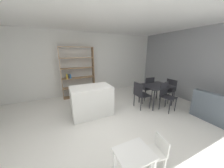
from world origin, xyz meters
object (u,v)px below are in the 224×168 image
object	(u,v)px
child_table	(134,157)
dining_chair_window_side	(169,88)
dining_chair_far	(148,87)
child_chair_right	(156,151)
open_bookshelf	(77,73)
dining_chair_island_side	(140,93)
kitchen_island	(92,101)
dining_table	(156,87)
dining_chair_near	(166,94)

from	to	relation	value
child_table	dining_chair_window_side	world-z (taller)	dining_chair_window_side
dining_chair_window_side	dining_chair_far	xyz separation A→B (m)	(-0.73, 0.43, 0.04)
child_chair_right	dining_chair_window_side	xyz separation A→B (m)	(2.56, 1.85, 0.20)
child_chair_right	dining_chair_window_side	world-z (taller)	dining_chair_window_side
open_bookshelf	dining_chair_island_side	xyz separation A→B (m)	(1.75, -2.03, -0.50)
dining_chair_far	kitchen_island	bearing A→B (deg)	7.35
dining_chair_far	dining_chair_window_side	bearing A→B (deg)	153.00
child_table	child_chair_right	size ratio (longest dim) A/B	0.94
dining_chair_island_side	dining_chair_far	bearing A→B (deg)	-57.79
open_bookshelf	dining_table	world-z (taller)	open_bookshelf
dining_chair_window_side	dining_table	bearing A→B (deg)	-94.41
open_bookshelf	dining_chair_window_side	xyz separation A→B (m)	(3.20, -2.02, -0.52)
open_bookshelf	dining_table	bearing A→B (deg)	-39.27
child_chair_right	dining_chair_far	distance (m)	2.94
child_chair_right	dining_chair_far	world-z (taller)	dining_chair_far
child_table	dining_chair_near	world-z (taller)	dining_chair_near
child_table	dining_chair_window_side	bearing A→B (deg)	31.40
dining_chair_near	child_table	bearing A→B (deg)	-156.42
child_chair_right	dining_chair_window_side	size ratio (longest dim) A/B	0.65
dining_chair_near	dining_chair_island_side	bearing A→B (deg)	140.05
dining_chair_window_side	dining_chair_island_side	distance (m)	1.45
dining_chair_near	dining_chair_island_side	xyz separation A→B (m)	(-0.72, 0.45, -0.01)
kitchen_island	dining_chair_near	distance (m)	2.47
dining_chair_window_side	dining_chair_island_side	world-z (taller)	dining_chair_island_side
dining_table	dining_chair_near	xyz separation A→B (m)	(-0.01, -0.45, -0.10)
child_table	dining_chair_window_side	size ratio (longest dim) A/B	0.62
dining_chair_island_side	dining_chair_window_side	bearing A→B (deg)	-88.99
open_bookshelf	dining_table	size ratio (longest dim) A/B	2.08
dining_chair_window_side	dining_chair_island_side	bearing A→B (deg)	-94.78
kitchen_island	child_chair_right	bearing A→B (deg)	-76.47
dining_table	dining_chair_window_side	distance (m)	0.73
dining_chair_window_side	child_chair_right	bearing A→B (deg)	-59.21
dining_table	dining_chair_island_side	size ratio (longest dim) A/B	1.11
dining_chair_island_side	open_bookshelf	bearing A→B (deg)	41.58
dining_table	dining_chair_far	world-z (taller)	dining_chair_far
dining_chair_window_side	dining_chair_near	bearing A→B (deg)	-62.86
dining_chair_near	dining_chair_far	bearing A→B (deg)	82.09
kitchen_island	dining_table	size ratio (longest dim) A/B	1.18
kitchen_island	child_table	size ratio (longest dim) A/B	2.24
child_chair_right	dining_chair_far	size ratio (longest dim) A/B	0.59
kitchen_island	dining_chair_near	xyz separation A→B (m)	(2.35, -0.75, 0.11)
child_chair_right	dining_chair_island_side	world-z (taller)	dining_chair_island_side
dining_table	dining_chair_far	bearing A→B (deg)	90.91
kitchen_island	dining_table	world-z (taller)	kitchen_island
child_table	open_bookshelf	bearing A→B (deg)	92.68
child_chair_right	kitchen_island	bearing A→B (deg)	-157.10
dining_table	dining_chair_island_side	world-z (taller)	dining_chair_island_side
child_chair_right	dining_chair_near	world-z (taller)	dining_chair_near
dining_chair_window_side	dining_chair_far	distance (m)	0.85
dining_table	dining_chair_near	size ratio (longest dim) A/B	1.09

